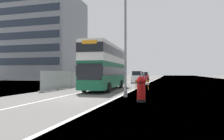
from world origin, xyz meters
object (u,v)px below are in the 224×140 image
Objects in this scene: lamppost_foreground at (125,47)px; car_oncoming_near at (137,77)px; car_receding_far at (145,76)px; double_decker_bus at (105,66)px; roadworks_barrier at (142,84)px; car_receding_mid at (140,77)px; red_pillar_postbox at (141,88)px.

lamppost_foreground is 23.11m from car_oncoming_near.
lamppost_foreground reaches higher than car_receding_far.
double_decker_bus is at bearing -93.95° from car_oncoming_near.
roadworks_barrier is at bearing -83.92° from car_receding_far.
lamppost_foreground is 2.17× the size of car_receding_mid.
double_decker_bus is 2.86× the size of car_oncoming_near.
car_oncoming_near is (1.12, 16.31, -1.63)m from double_decker_bus.
car_receding_mid is at bearing 95.82° from lamppost_foreground.
double_decker_bus is 2.85× the size of car_receding_mid.
double_decker_bus reaches higher than car_receding_mid.
roadworks_barrier is 0.40× the size of car_receding_mid.
double_decker_bus is 6.53× the size of red_pillar_postbox.
red_pillar_postbox is at bearing -59.38° from double_decker_bus.
car_oncoming_near is at bearing 99.32° from red_pillar_postbox.
lamppost_foreground is 1.96× the size of car_receding_far.
lamppost_foreground is 4.96× the size of red_pillar_postbox.
car_receding_far is (-3.42, 32.15, 0.31)m from roadworks_barrier.
red_pillar_postbox is 0.44× the size of car_oncoming_near.
car_oncoming_near reaches higher than red_pillar_postbox.
car_receding_mid is at bearing 98.65° from roadworks_barrier.
lamppost_foreground is 8.08m from roadworks_barrier.
double_decker_bus is at bearing -91.70° from car_receding_mid.
double_decker_bus is 2.59× the size of car_receding_far.
lamppost_foreground is 29.83m from car_receding_mid.
car_receding_far is (0.64, 33.03, -1.68)m from double_decker_bus.
double_decker_bus reaches higher than roadworks_barrier.
car_receding_mid is 0.91× the size of car_receding_far.
car_receding_mid reaches higher than roadworks_barrier.
double_decker_bus is at bearing -91.10° from car_receding_far.
car_receding_far is at bearing 96.30° from red_pillar_postbox.
car_receding_far is at bearing 90.27° from car_receding_mid.
red_pillar_postbox is 32.27m from car_receding_mid.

